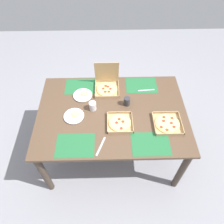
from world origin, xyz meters
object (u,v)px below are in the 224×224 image
at_px(plate_near_right, 74,116).
at_px(pizza_box_corner_right, 167,124).
at_px(pizza_box_corner_left, 107,85).
at_px(cup_dark, 93,106).
at_px(pizza_box_edge_far, 120,123).
at_px(plate_far_right, 83,95).
at_px(cup_spare, 127,101).

bearing_deg(plate_near_right, pizza_box_corner_right, -7.34).
bearing_deg(pizza_box_corner_right, pizza_box_corner_left, 138.47).
distance_m(pizza_box_corner_left, cup_dark, 0.34).
height_order(pizza_box_edge_far, pizza_box_corner_right, same).
bearing_deg(plate_far_right, pizza_box_corner_left, 22.62).
xyz_separation_m(pizza_box_edge_far, cup_spare, (0.08, 0.26, 0.04)).
distance_m(pizza_box_edge_far, cup_dark, 0.34).
bearing_deg(cup_spare, pizza_box_corner_right, -35.48).
distance_m(pizza_box_edge_far, pizza_box_corner_right, 0.47).
height_order(plate_far_right, cup_spare, cup_spare).
relative_size(cup_spare, cup_dark, 1.01).
bearing_deg(plate_near_right, pizza_box_edge_far, -12.14).
xyz_separation_m(pizza_box_corner_left, plate_far_right, (-0.27, -0.11, -0.04)).
relative_size(pizza_box_corner_right, plate_near_right, 1.33).
xyz_separation_m(pizza_box_corner_right, plate_near_right, (-0.94, 0.12, -0.00)).
bearing_deg(cup_dark, plate_far_right, 121.13).
relative_size(pizza_box_corner_left, cup_dark, 3.19).
height_order(plate_far_right, plate_near_right, same).
bearing_deg(pizza_box_corner_left, pizza_box_corner_right, -41.53).
distance_m(pizza_box_edge_far, plate_near_right, 0.48).
height_order(pizza_box_corner_left, cup_spare, pizza_box_corner_left).
bearing_deg(cup_spare, pizza_box_corner_left, 129.66).
relative_size(pizza_box_edge_far, pizza_box_corner_right, 0.92).
distance_m(pizza_box_corner_left, plate_far_right, 0.29).
bearing_deg(plate_far_right, pizza_box_corner_right, -25.62).
bearing_deg(pizza_box_edge_far, pizza_box_corner_left, 103.78).
bearing_deg(cup_dark, cup_spare, 8.97).
xyz_separation_m(pizza_box_corner_left, pizza_box_edge_far, (0.12, -0.51, -0.04)).
bearing_deg(pizza_box_edge_far, pizza_box_corner_right, -2.50).
relative_size(plate_near_right, cup_spare, 2.18).
bearing_deg(pizza_box_edge_far, plate_far_right, 134.98).
bearing_deg(pizza_box_corner_right, plate_far_right, 154.38).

